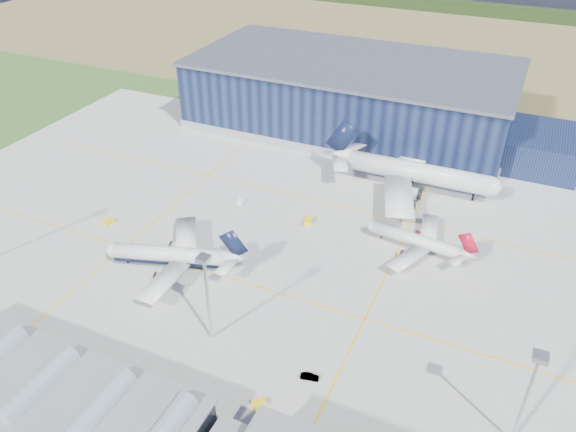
% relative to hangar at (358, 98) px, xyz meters
% --- Properties ---
extents(ground, '(600.00, 600.00, 0.00)m').
position_rel_hangar_xyz_m(ground, '(-2.81, -94.80, -11.62)').
color(ground, '#2D5A21').
rests_on(ground, ground).
extents(apron, '(220.00, 160.00, 0.08)m').
position_rel_hangar_xyz_m(apron, '(-2.81, -84.80, -11.59)').
color(apron, '#A4A39E').
rests_on(apron, ground).
extents(farmland, '(600.00, 220.00, 0.01)m').
position_rel_hangar_xyz_m(farmland, '(-2.81, 125.20, -11.62)').
color(farmland, olive).
rests_on(farmland, ground).
extents(treeline, '(600.00, 8.00, 8.00)m').
position_rel_hangar_xyz_m(treeline, '(-2.81, 205.20, -7.62)').
color(treeline, black).
rests_on(treeline, ground).
extents(hangar, '(145.00, 62.00, 26.10)m').
position_rel_hangar_xyz_m(hangar, '(0.00, 0.00, 0.00)').
color(hangar, black).
rests_on(hangar, ground).
extents(glass_concourse, '(78.00, 23.00, 8.60)m').
position_rel_hangar_xyz_m(glass_concourse, '(-9.26, -154.80, -7.93)').
color(glass_concourse, black).
rests_on(glass_concourse, ground).
extents(light_mast_center, '(2.60, 2.60, 23.00)m').
position_rel_hangar_xyz_m(light_mast_center, '(7.19, -124.80, 3.82)').
color(light_mast_center, '#B9BCC0').
rests_on(light_mast_center, ground).
extents(light_mast_east, '(2.60, 2.60, 23.00)m').
position_rel_hangar_xyz_m(light_mast_east, '(72.19, -124.80, 3.82)').
color(light_mast_east, '#B9BCC0').
rests_on(light_mast_east, ground).
extents(airliner_navy, '(48.62, 48.07, 12.73)m').
position_rel_hangar_xyz_m(airliner_navy, '(-15.66, -106.80, -5.25)').
color(airliner_navy, silver).
rests_on(airliner_navy, ground).
extents(airliner_red, '(35.44, 34.84, 10.35)m').
position_rel_hangar_xyz_m(airliner_red, '(41.22, -72.80, -6.44)').
color(airliner_red, silver).
rests_on(airliner_red, ground).
extents(airliner_widebody, '(59.27, 58.01, 19.15)m').
position_rel_hangar_xyz_m(airliner_widebody, '(33.36, -39.80, -2.04)').
color(airliner_widebody, silver).
rests_on(airliner_widebody, ground).
extents(gse_tug_a, '(2.56, 3.50, 1.32)m').
position_rel_hangar_xyz_m(gse_tug_a, '(-44.52, -97.31, -10.96)').
color(gse_tug_a, yellow).
rests_on(gse_tug_a, ground).
extents(gse_tug_b, '(3.20, 3.23, 1.18)m').
position_rel_hangar_xyz_m(gse_tug_b, '(25.49, -137.17, -11.02)').
color(gse_tug_b, yellow).
rests_on(gse_tug_b, ground).
extents(gse_cart_a, '(2.16, 2.87, 1.13)m').
position_rel_hangar_xyz_m(gse_cart_a, '(-14.47, -70.85, -11.05)').
color(gse_cart_a, white).
rests_on(gse_cart_a, ground).
extents(gse_van_b, '(3.50, 4.71, 1.96)m').
position_rel_hangar_xyz_m(gse_van_b, '(-2.62, -100.17, -10.63)').
color(gse_van_b, white).
rests_on(gse_van_b, ground).
extents(gse_tug_c, '(2.94, 3.92, 1.53)m').
position_rel_hangar_xyz_m(gse_tug_c, '(9.39, -72.74, -10.85)').
color(gse_tug_c, yellow).
rests_on(gse_tug_c, ground).
extents(car_a, '(4.19, 2.58, 1.33)m').
position_rel_hangar_xyz_m(car_a, '(5.52, -142.80, -10.95)').
color(car_a, '#99999E').
rests_on(car_a, ground).
extents(car_b, '(4.09, 2.11, 1.28)m').
position_rel_hangar_xyz_m(car_b, '(32.08, -126.73, -10.97)').
color(car_b, '#99999E').
rests_on(car_b, ground).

